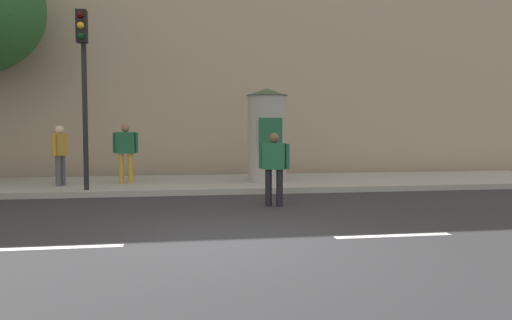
# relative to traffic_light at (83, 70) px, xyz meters

# --- Properties ---
(ground_plane) EXTENTS (80.00, 80.00, 0.00)m
(ground_plane) POSITION_rel_traffic_light_xyz_m (2.95, -5.24, -2.99)
(ground_plane) COLOR #2B2B2D
(sidewalk_curb) EXTENTS (36.00, 4.00, 0.15)m
(sidewalk_curb) POSITION_rel_traffic_light_xyz_m (2.95, 1.76, -2.92)
(sidewalk_curb) COLOR #9E9B93
(sidewalk_curb) RESTS_ON ground_plane
(lane_markings) EXTENTS (25.80, 0.16, 0.01)m
(lane_markings) POSITION_rel_traffic_light_xyz_m (2.95, -5.24, -2.99)
(lane_markings) COLOR silver
(lane_markings) RESTS_ON ground_plane
(building_backdrop) EXTENTS (36.00, 5.00, 11.39)m
(building_backdrop) POSITION_rel_traffic_light_xyz_m (2.95, 6.76, 2.70)
(building_backdrop) COLOR tan
(building_backdrop) RESTS_ON ground_plane
(traffic_light) EXTENTS (0.24, 0.45, 4.22)m
(traffic_light) POSITION_rel_traffic_light_xyz_m (0.00, 0.00, 0.00)
(traffic_light) COLOR black
(traffic_light) RESTS_ON sidewalk_curb
(poster_column) EXTENTS (1.19, 1.19, 2.60)m
(poster_column) POSITION_rel_traffic_light_xyz_m (4.65, 1.40, -1.52)
(poster_column) COLOR #9E9B93
(poster_column) RESTS_ON sidewalk_curb
(pedestrian_with_bag) EXTENTS (0.61, 0.38, 1.52)m
(pedestrian_with_bag) POSITION_rel_traffic_light_xyz_m (4.15, -2.16, -2.10)
(pedestrian_with_bag) COLOR black
(pedestrian_with_bag) RESTS_ON ground_plane
(pedestrian_in_dark_shirt) EXTENTS (0.67, 0.26, 1.61)m
(pedestrian_in_dark_shirt) POSITION_rel_traffic_light_xyz_m (0.78, 1.47, -1.89)
(pedestrian_in_dark_shirt) COLOR #B78C33
(pedestrian_in_dark_shirt) RESTS_ON sidewalk_curb
(pedestrian_with_backpack) EXTENTS (0.36, 0.55, 1.56)m
(pedestrian_with_backpack) POSITION_rel_traffic_light_xyz_m (-0.82, 1.10, -1.94)
(pedestrian_with_backpack) COLOR #4C4C51
(pedestrian_with_backpack) RESTS_ON sidewalk_curb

